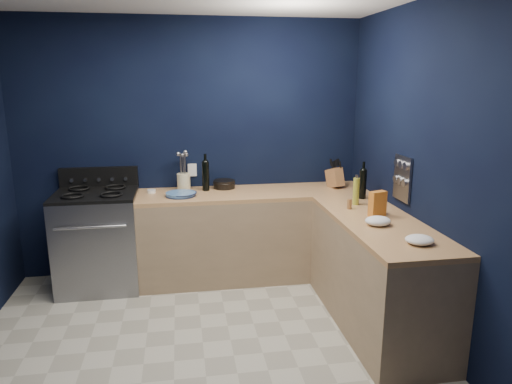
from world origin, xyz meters
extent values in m
cube|color=#A9A595|center=(0.00, 0.00, -0.01)|extent=(3.50, 3.50, 0.02)
cube|color=black|center=(0.00, 1.76, 1.30)|extent=(3.50, 0.02, 2.60)
cube|color=black|center=(1.76, 0.00, 1.30)|extent=(0.02, 3.50, 2.60)
cube|color=black|center=(0.00, -1.76, 1.30)|extent=(3.50, 0.02, 2.60)
cube|color=#977B5D|center=(0.60, 1.44, 0.43)|extent=(2.30, 0.63, 0.86)
cube|color=#8F6039|center=(0.60, 1.44, 0.88)|extent=(2.30, 0.63, 0.04)
cube|color=#977B5D|center=(1.44, 0.29, 0.43)|extent=(0.63, 1.67, 0.86)
cube|color=#8F6039|center=(1.44, 0.29, 0.88)|extent=(0.63, 1.67, 0.04)
cube|color=gray|center=(-0.93, 1.42, 0.46)|extent=(0.76, 0.66, 0.92)
cube|color=black|center=(-0.93, 1.10, 0.45)|extent=(0.59, 0.02, 0.42)
cube|color=black|center=(-0.93, 1.42, 0.94)|extent=(0.76, 0.66, 0.03)
cube|color=black|center=(-0.93, 1.72, 1.04)|extent=(0.76, 0.06, 0.20)
cube|color=gray|center=(1.74, 0.55, 1.18)|extent=(0.02, 0.28, 0.38)
cube|color=white|center=(0.00, 1.74, 1.08)|extent=(0.09, 0.02, 0.13)
cylinder|color=#2B578D|center=(-0.13, 1.36, 0.92)|extent=(0.32, 0.32, 0.04)
cylinder|color=white|center=(-0.41, 1.54, 0.92)|extent=(0.11, 0.11, 0.03)
cylinder|color=beige|center=(-0.09, 1.62, 0.98)|extent=(0.13, 0.13, 0.17)
cylinder|color=black|center=(0.13, 1.55, 1.05)|extent=(0.08, 0.08, 0.29)
cylinder|color=black|center=(0.32, 1.63, 0.94)|extent=(0.25, 0.25, 0.08)
cube|color=#8F5C32|center=(1.46, 1.49, 1.00)|extent=(0.17, 0.25, 0.24)
cylinder|color=black|center=(1.56, 0.99, 1.04)|extent=(0.07, 0.07, 0.27)
cylinder|color=#9BA130|center=(1.42, 0.79, 1.02)|extent=(0.07, 0.07, 0.24)
cylinder|color=olive|center=(1.32, 0.66, 0.95)|extent=(0.05, 0.05, 0.09)
cylinder|color=olive|center=(1.54, 0.49, 0.94)|extent=(0.05, 0.05, 0.08)
cube|color=#B42E24|center=(1.46, 0.42, 1.00)|extent=(0.16, 0.11, 0.21)
ellipsoid|color=white|center=(1.37, 0.18, 0.94)|extent=(0.25, 0.23, 0.07)
ellipsoid|color=white|center=(1.48, -0.26, 0.93)|extent=(0.23, 0.21, 0.06)
camera|label=1|loc=(-0.12, -3.09, 2.01)|focal=32.94mm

